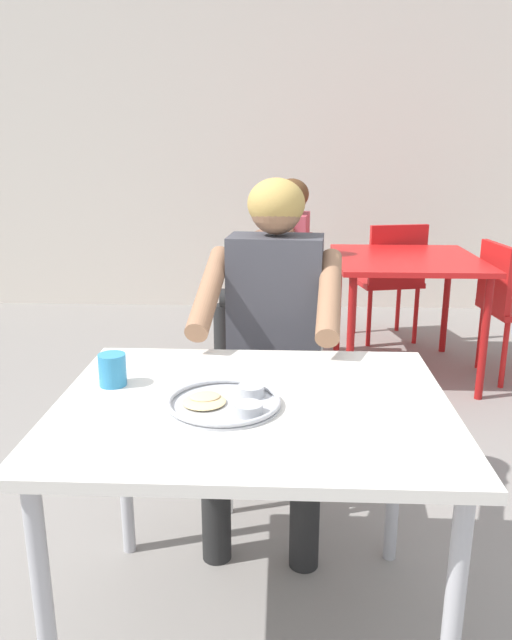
{
  "coord_description": "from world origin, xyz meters",
  "views": [
    {
      "loc": [
        0.03,
        -1.41,
        1.38
      ],
      "look_at": [
        -0.05,
        0.33,
        0.88
      ],
      "focal_mm": 34.42,
      "sensor_mm": 36.0,
      "label": 1
    }
  ],
  "objects_px": {
    "table_background_red": "(406,270)",
    "thali_tray": "(226,402)",
    "drinking_cup": "(112,369)",
    "chair_foreground": "(276,367)",
    "chair_red_left": "(294,295)",
    "table_foreground": "(253,429)",
    "patron_background": "(275,259)",
    "chair_red_far": "(391,274)",
    "diner_foreground": "(271,325)"
  },
  "relations": [
    {
      "from": "table_background_red",
      "to": "thali_tray",
      "type": "bearing_deg",
      "value": -111.73
    },
    {
      "from": "drinking_cup",
      "to": "chair_foreground",
      "type": "distance_m",
      "value": 0.92
    },
    {
      "from": "chair_foreground",
      "to": "chair_red_left",
      "type": "relative_size",
      "value": 1.04
    },
    {
      "from": "thali_tray",
      "to": "drinking_cup",
      "type": "relative_size",
      "value": 3.25
    },
    {
      "from": "table_foreground",
      "to": "patron_background",
      "type": "xyz_separation_m",
      "value": [
        0.03,
        2.2,
        0.06
      ]
    },
    {
      "from": "table_background_red",
      "to": "chair_red_left",
      "type": "relative_size",
      "value": 1.11
    },
    {
      "from": "table_background_red",
      "to": "chair_red_left",
      "type": "height_order",
      "value": "chair_red_left"
    },
    {
      "from": "thali_tray",
      "to": "chair_foreground",
      "type": "distance_m",
      "value": 0.92
    },
    {
      "from": "table_background_red",
      "to": "chair_red_far",
      "type": "xyz_separation_m",
      "value": [
        0.02,
        0.63,
        -0.15
      ]
    },
    {
      "from": "patron_background",
      "to": "thali_tray",
      "type": "bearing_deg",
      "value": -92.42
    },
    {
      "from": "diner_foreground",
      "to": "chair_red_far",
      "type": "height_order",
      "value": "diner_foreground"
    },
    {
      "from": "thali_tray",
      "to": "chair_foreground",
      "type": "relative_size",
      "value": 0.33
    },
    {
      "from": "drinking_cup",
      "to": "chair_red_far",
      "type": "distance_m",
      "value": 3.0
    },
    {
      "from": "drinking_cup",
      "to": "chair_red_far",
      "type": "bearing_deg",
      "value": 65.59
    },
    {
      "from": "thali_tray",
      "to": "chair_foreground",
      "type": "xyz_separation_m",
      "value": [
        0.12,
        0.88,
        -0.23
      ]
    },
    {
      "from": "drinking_cup",
      "to": "chair_red_left",
      "type": "xyz_separation_m",
      "value": [
        0.54,
        2.08,
        -0.29
      ]
    },
    {
      "from": "drinking_cup",
      "to": "chair_red_left",
      "type": "height_order",
      "value": "chair_red_left"
    },
    {
      "from": "drinking_cup",
      "to": "chair_foreground",
      "type": "relative_size",
      "value": 0.1
    },
    {
      "from": "thali_tray",
      "to": "chair_red_left",
      "type": "distance_m",
      "value": 2.23
    },
    {
      "from": "table_foreground",
      "to": "thali_tray",
      "type": "bearing_deg",
      "value": -152.59
    },
    {
      "from": "drinking_cup",
      "to": "table_background_red",
      "type": "height_order",
      "value": "drinking_cup"
    },
    {
      "from": "table_background_red",
      "to": "drinking_cup",
      "type": "bearing_deg",
      "value": -120.14
    },
    {
      "from": "table_foreground",
      "to": "diner_foreground",
      "type": "xyz_separation_m",
      "value": [
        0.04,
        0.63,
        0.1
      ]
    },
    {
      "from": "thali_tray",
      "to": "diner_foreground",
      "type": "height_order",
      "value": "diner_foreground"
    },
    {
      "from": "diner_foreground",
      "to": "table_foreground",
      "type": "bearing_deg",
      "value": -93.21
    },
    {
      "from": "chair_red_left",
      "to": "chair_red_far",
      "type": "bearing_deg",
      "value": 42.87
    },
    {
      "from": "table_background_red",
      "to": "patron_background",
      "type": "xyz_separation_m",
      "value": [
        -0.79,
        0.01,
        0.06
      ]
    },
    {
      "from": "thali_tray",
      "to": "diner_foreground",
      "type": "bearing_deg",
      "value": 81.23
    },
    {
      "from": "diner_foreground",
      "to": "table_background_red",
      "type": "distance_m",
      "value": 1.75
    },
    {
      "from": "chair_foreground",
      "to": "patron_background",
      "type": "distance_m",
      "value": 1.37
    },
    {
      "from": "diner_foreground",
      "to": "chair_red_left",
      "type": "relative_size",
      "value": 1.49
    },
    {
      "from": "thali_tray",
      "to": "patron_background",
      "type": "height_order",
      "value": "patron_background"
    },
    {
      "from": "patron_background",
      "to": "chair_red_far",
      "type": "bearing_deg",
      "value": 37.31
    },
    {
      "from": "table_foreground",
      "to": "chair_red_far",
      "type": "bearing_deg",
      "value": 73.41
    },
    {
      "from": "thali_tray",
      "to": "chair_red_left",
      "type": "xyz_separation_m",
      "value": [
        0.21,
        2.21,
        -0.25
      ]
    },
    {
      "from": "table_foreground",
      "to": "diner_foreground",
      "type": "distance_m",
      "value": 0.64
    },
    {
      "from": "thali_tray",
      "to": "diner_foreground",
      "type": "distance_m",
      "value": 0.67
    },
    {
      "from": "table_foreground",
      "to": "chair_red_left",
      "type": "xyz_separation_m",
      "value": [
        0.14,
        2.17,
        -0.16
      ]
    },
    {
      "from": "drinking_cup",
      "to": "patron_background",
      "type": "bearing_deg",
      "value": 78.63
    },
    {
      "from": "table_foreground",
      "to": "patron_background",
      "type": "height_order",
      "value": "patron_background"
    },
    {
      "from": "diner_foreground",
      "to": "patron_background",
      "type": "relative_size",
      "value": 1.07
    },
    {
      "from": "chair_foreground",
      "to": "diner_foreground",
      "type": "relative_size",
      "value": 0.7
    },
    {
      "from": "diner_foreground",
      "to": "table_background_red",
      "type": "relative_size",
      "value": 1.34
    },
    {
      "from": "table_foreground",
      "to": "diner_foreground",
      "type": "height_order",
      "value": "diner_foreground"
    },
    {
      "from": "table_background_red",
      "to": "patron_background",
      "type": "relative_size",
      "value": 0.8
    },
    {
      "from": "chair_foreground",
      "to": "patron_background",
      "type": "bearing_deg",
      "value": 90.98
    },
    {
      "from": "chair_red_left",
      "to": "thali_tray",
      "type": "bearing_deg",
      "value": -95.44
    },
    {
      "from": "drinking_cup",
      "to": "table_background_red",
      "type": "bearing_deg",
      "value": 59.86
    },
    {
      "from": "table_foreground",
      "to": "chair_red_left",
      "type": "height_order",
      "value": "chair_red_left"
    },
    {
      "from": "diner_foreground",
      "to": "table_background_red",
      "type": "xyz_separation_m",
      "value": [
        0.78,
        1.56,
        -0.11
      ]
    }
  ]
}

